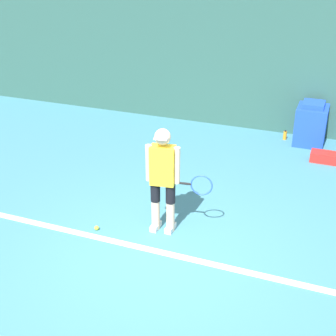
{
  "coord_description": "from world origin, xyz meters",
  "views": [
    {
      "loc": [
        1.94,
        -4.78,
        3.81
      ],
      "look_at": [
        -0.21,
        0.79,
        0.91
      ],
      "focal_mm": 50.0,
      "sensor_mm": 36.0,
      "label": 1
    }
  ],
  "objects_px": {
    "tennis_player": "(164,177)",
    "equipment_bag": "(327,157)",
    "covered_chair": "(311,124)",
    "tennis_ball": "(97,228)",
    "water_bottle": "(285,135)"
  },
  "relations": [
    {
      "from": "tennis_player",
      "to": "covered_chair",
      "type": "relative_size",
      "value": 1.77
    },
    {
      "from": "equipment_bag",
      "to": "water_bottle",
      "type": "distance_m",
      "value": 1.26
    },
    {
      "from": "covered_chair",
      "to": "water_bottle",
      "type": "height_order",
      "value": "covered_chair"
    },
    {
      "from": "tennis_ball",
      "to": "equipment_bag",
      "type": "distance_m",
      "value": 4.72
    },
    {
      "from": "tennis_player",
      "to": "equipment_bag",
      "type": "height_order",
      "value": "tennis_player"
    },
    {
      "from": "water_bottle",
      "to": "covered_chair",
      "type": "bearing_deg",
      "value": -2.11
    },
    {
      "from": "tennis_player",
      "to": "covered_chair",
      "type": "xyz_separation_m",
      "value": [
        1.63,
        4.13,
        -0.45
      ]
    },
    {
      "from": "tennis_player",
      "to": "water_bottle",
      "type": "xyz_separation_m",
      "value": [
        1.13,
        4.15,
        -0.78
      ]
    },
    {
      "from": "covered_chair",
      "to": "tennis_player",
      "type": "bearing_deg",
      "value": -111.5
    },
    {
      "from": "tennis_ball",
      "to": "equipment_bag",
      "type": "xyz_separation_m",
      "value": [
        2.97,
        3.66,
        0.06
      ]
    },
    {
      "from": "equipment_bag",
      "to": "covered_chair",
      "type": "bearing_deg",
      "value": 116.96
    },
    {
      "from": "tennis_player",
      "to": "covered_chair",
      "type": "distance_m",
      "value": 4.46
    },
    {
      "from": "tennis_player",
      "to": "equipment_bag",
      "type": "relative_size",
      "value": 2.54
    },
    {
      "from": "covered_chair",
      "to": "equipment_bag",
      "type": "relative_size",
      "value": 1.44
    },
    {
      "from": "tennis_player",
      "to": "tennis_ball",
      "type": "bearing_deg",
      "value": -166.86
    }
  ]
}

